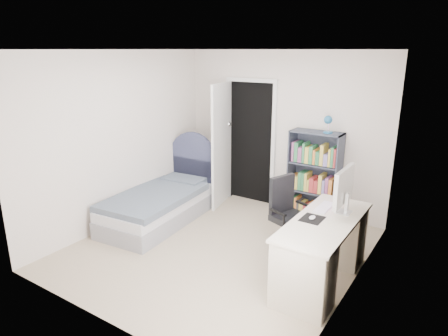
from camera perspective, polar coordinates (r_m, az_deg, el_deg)
The scene contains 8 objects.
room_shell at distance 4.87m, azimuth -0.88°, elevation 1.70°, with size 3.50×3.70×2.60m.
door at distance 6.56m, azimuth 1.13°, elevation 3.68°, with size 0.92×0.82×2.06m.
bed at distance 6.15m, azimuth -8.79°, elevation -4.88°, with size 1.08×2.02×1.20m.
nightstand at distance 7.06m, azimuth -1.62°, elevation -1.06°, with size 0.37×0.37×0.55m.
floor_lamp at distance 6.91m, azimuth 0.50°, elevation 0.18°, with size 0.19×0.19×1.34m.
bookcase at distance 6.14m, azimuth 12.75°, elevation -1.57°, with size 0.76×0.32×1.61m.
desk at distance 4.59m, azimuth 13.99°, elevation -11.03°, with size 0.62×1.54×1.26m.
office_chair at distance 5.18m, azimuth 9.06°, elevation -5.99°, with size 0.55×0.56×0.96m.
Camera 1 is at (2.65, -3.89, 2.50)m, focal length 32.00 mm.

